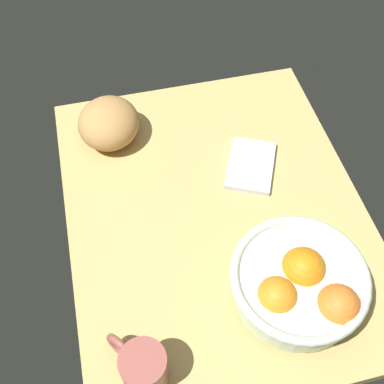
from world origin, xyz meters
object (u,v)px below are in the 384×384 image
at_px(bread_loaf, 109,123).
at_px(fruit_bowl, 300,284).
at_px(napkin_folded, 251,166).
at_px(mug, 142,367).

bearing_deg(bread_loaf, fruit_bowl, -149.68).
xyz_separation_m(fruit_bowl, napkin_folded, (0.28, -0.01, -0.04)).
distance_m(fruit_bowl, napkin_folded, 0.29).
bearing_deg(fruit_bowl, mug, 103.95).
xyz_separation_m(bread_loaf, mug, (-0.50, 0.02, -0.00)).
distance_m(bread_loaf, mug, 0.50).
xyz_separation_m(fruit_bowl, mug, (-0.07, 0.27, -0.01)).
bearing_deg(mug, bread_loaf, -2.10).
relative_size(fruit_bowl, napkin_folded, 1.73).
distance_m(fruit_bowl, mug, 0.28).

